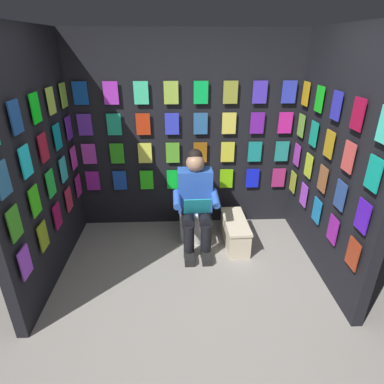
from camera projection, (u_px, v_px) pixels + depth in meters
name	position (u px, v px, depth m)	size (l,w,h in m)	color
ground_plane	(193.00, 332.00, 2.76)	(30.00, 30.00, 0.00)	gray
display_wall_back	(186.00, 135.00, 4.01)	(2.90, 0.14, 2.43)	black
display_wall_left	(334.00, 160.00, 3.16)	(0.14, 1.91, 2.43)	black
display_wall_right	(38.00, 164.00, 3.05)	(0.14, 1.91, 2.43)	black
toilet	(194.00, 212.00, 4.04)	(0.41, 0.56, 0.77)	white
person_reading	(196.00, 201.00, 3.72)	(0.53, 0.69, 1.19)	blue
comic_longbox_near	(235.00, 232.00, 3.92)	(0.28, 0.70, 0.33)	beige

